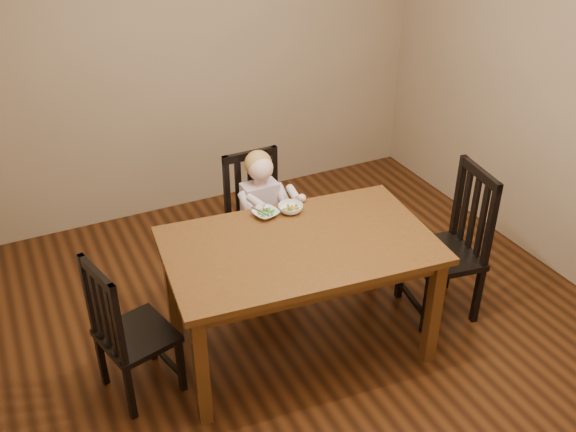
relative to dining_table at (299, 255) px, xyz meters
name	(u,v)px	position (x,y,z in m)	size (l,w,h in m)	color
room	(313,146)	(0.14, 0.11, 0.65)	(4.01, 4.01, 2.71)	#49250F
dining_table	(299,255)	(0.00, 0.00, 0.00)	(1.68, 1.11, 0.80)	#4F2D12
chair_child	(259,223)	(0.08, 0.79, -0.23)	(0.43, 0.41, 0.99)	black
chair_left	(128,332)	(-1.05, 0.07, -0.25)	(0.48, 0.49, 0.94)	black
chair_right	(450,246)	(1.09, -0.10, -0.19)	(0.51, 0.52, 1.07)	black
toddler	(261,208)	(0.08, 0.74, -0.08)	(0.33, 0.41, 0.57)	white
bowl_peas	(266,214)	(-0.06, 0.36, 0.11)	(0.16, 0.16, 0.04)	white
bowl_veg	(291,208)	(0.11, 0.34, 0.12)	(0.16, 0.16, 0.05)	white
fork	(261,213)	(-0.10, 0.35, 0.14)	(0.09, 0.10, 0.05)	silver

